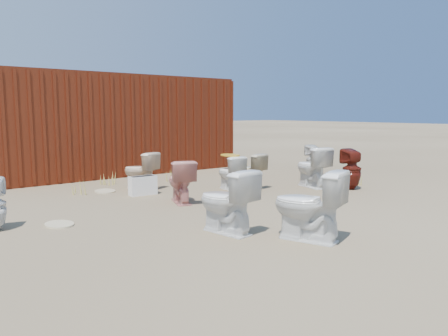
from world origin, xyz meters
TOP-DOWN VIEW (x-y plane):
  - ground at (0.00, 0.00)m, footprint 100.00×100.00m
  - shipping_container at (0.00, 5.20)m, footprint 6.00×2.40m
  - toilet_front_a at (-1.33, -1.10)m, footprint 0.57×0.86m
  - toilet_front_pink at (-0.77, 0.81)m, footprint 0.63×0.82m
  - toilet_front_c at (-0.77, -1.96)m, footprint 0.73×0.95m
  - toilet_front_maroon at (2.56, -0.23)m, footprint 0.46×0.46m
  - toilet_front_e at (2.15, 0.43)m, footprint 0.64×0.89m
  - toilet_back_beige_left at (-0.69, 2.39)m, footprint 0.65×0.83m
  - toilet_back_beige_right at (1.06, 1.13)m, footprint 0.50×0.74m
  - toilet_back_yellowlid at (0.67, 1.24)m, footprint 0.45×0.70m
  - toilet_back_e at (3.60, 1.62)m, footprint 0.42×0.42m
  - yellow_lid at (0.67, 1.24)m, footprint 0.34×0.42m
  - loose_tank at (-0.93, 1.83)m, footprint 0.51×0.24m
  - loose_lid_near at (-1.35, 2.57)m, footprint 0.46×0.55m
  - loose_lid_far at (-2.86, 0.60)m, footprint 0.40×0.50m
  - weed_clump_a at (-1.86, 2.65)m, footprint 0.36×0.36m
  - weed_clump_b at (0.37, 2.77)m, footprint 0.32×0.32m
  - weed_clump_c at (2.31, 2.59)m, footprint 0.36×0.36m
  - weed_clump_d at (-0.94, 3.27)m, footprint 0.30×0.30m
  - weed_clump_e at (1.23, 3.50)m, footprint 0.34×0.34m
  - weed_clump_f at (3.05, 0.06)m, footprint 0.28×0.28m

SIDE VIEW (x-z plane):
  - ground at x=0.00m, z-range 0.00..0.00m
  - loose_lid_near at x=-1.35m, z-range 0.00..0.02m
  - loose_lid_far at x=-2.86m, z-range 0.00..0.02m
  - weed_clump_f at x=3.05m, z-range 0.00..0.22m
  - weed_clump_d at x=-0.94m, z-range 0.00..0.24m
  - weed_clump_e at x=1.23m, z-range 0.00..0.27m
  - weed_clump_a at x=-1.86m, z-range 0.00..0.28m
  - weed_clump_b at x=0.37m, z-range 0.00..0.31m
  - weed_clump_c at x=2.31m, z-range 0.00..0.34m
  - loose_tank at x=-0.93m, z-range 0.00..0.35m
  - toilet_back_yellowlid at x=0.67m, z-range 0.00..0.67m
  - toilet_back_beige_right at x=1.06m, z-range 0.00..0.70m
  - toilet_back_e at x=3.60m, z-range 0.00..0.72m
  - toilet_front_pink at x=-0.77m, z-range 0.00..0.73m
  - toilet_back_beige_left at x=-0.69m, z-range 0.00..0.74m
  - toilet_front_maroon at x=2.56m, z-range 0.00..0.80m
  - toilet_front_a at x=-1.33m, z-range 0.00..0.82m
  - toilet_front_e at x=2.15m, z-range 0.00..0.82m
  - toilet_front_c at x=-0.77m, z-range 0.00..0.86m
  - yellow_lid at x=0.67m, z-range 0.67..0.70m
  - shipping_container at x=0.00m, z-range 0.00..2.40m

